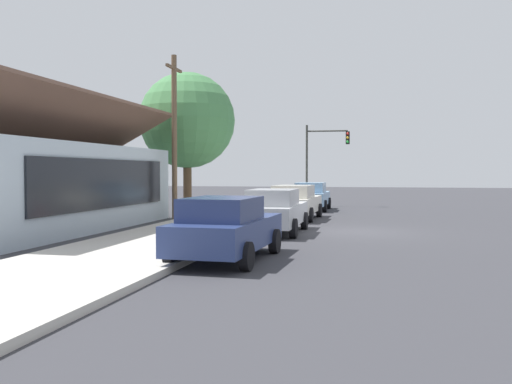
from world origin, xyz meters
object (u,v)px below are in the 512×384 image
object	(u,v)px
car_silver	(275,211)
car_skyblue	(311,196)
car_navy	(226,228)
car_ivory	(295,202)
fire_hydrant_red	(246,215)
utility_pole_wooden	(174,134)
traffic_light_main	(323,152)
shade_tree	(187,121)

from	to	relation	value
car_silver	car_skyblue	size ratio (longest dim) A/B	1.04
car_navy	car_skyblue	world-z (taller)	same
car_ivory	fire_hydrant_red	distance (m)	4.30
utility_pole_wooden	fire_hydrant_red	distance (m)	5.91
car_silver	fire_hydrant_red	distance (m)	2.39
fire_hydrant_red	utility_pole_wooden	bearing A→B (deg)	56.34
car_navy	fire_hydrant_red	size ratio (longest dim) A/B	6.52
car_ivory	fire_hydrant_red	world-z (taller)	car_ivory
car_skyblue	utility_pole_wooden	size ratio (longest dim) A/B	0.61
car_ivory	traffic_light_main	distance (m)	10.70
car_navy	shade_tree	bearing A→B (deg)	25.19
car_skyblue	car_silver	bearing A→B (deg)	-179.84
car_ivory	utility_pole_wooden	bearing A→B (deg)	106.22
car_navy	utility_pole_wooden	world-z (taller)	utility_pole_wooden
shade_tree	utility_pole_wooden	world-z (taller)	utility_pole_wooden
car_silver	fire_hydrant_red	xyz separation A→B (m)	(1.85, 1.48, -0.32)
car_navy	fire_hydrant_red	world-z (taller)	car_navy
car_navy	car_silver	world-z (taller)	same
car_skyblue	traffic_light_main	distance (m)	4.85
shade_tree	car_silver	bearing A→B (deg)	-143.55
car_navy	car_ivory	xyz separation A→B (m)	(12.26, 0.07, 0.00)
traffic_light_main	utility_pole_wooden	world-z (taller)	utility_pole_wooden
car_skyblue	fire_hydrant_red	world-z (taller)	car_skyblue
car_skyblue	car_navy	bearing A→B (deg)	179.77
shade_tree	utility_pole_wooden	distance (m)	4.11
traffic_light_main	fire_hydrant_red	size ratio (longest dim) A/B	7.32
car_silver	car_ivory	world-z (taller)	same
shade_tree	car_ivory	bearing A→B (deg)	-112.48
car_navy	car_ivory	distance (m)	12.26
fire_hydrant_red	car_navy	bearing A→B (deg)	-170.23
car_navy	car_skyblue	size ratio (longest dim) A/B	1.01
car_ivory	shade_tree	distance (m)	7.75
car_navy	car_silver	size ratio (longest dim) A/B	0.97
car_navy	shade_tree	size ratio (longest dim) A/B	0.62
car_silver	car_ivory	distance (m)	5.92
car_silver	car_ivory	xyz separation A→B (m)	(5.91, 0.13, 0.00)
utility_pole_wooden	car_silver	bearing A→B (deg)	-129.46
utility_pole_wooden	fire_hydrant_red	world-z (taller)	utility_pole_wooden
car_ivory	utility_pole_wooden	size ratio (longest dim) A/B	0.66
traffic_light_main	fire_hydrant_red	distance (m)	14.82
car_navy	traffic_light_main	bearing A→B (deg)	1.92
car_skyblue	utility_pole_wooden	bearing A→B (deg)	144.84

